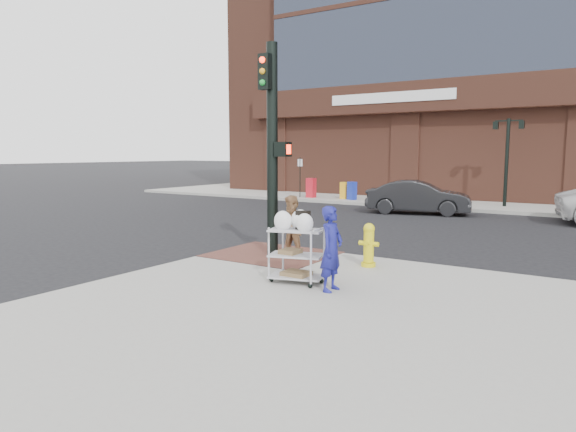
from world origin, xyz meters
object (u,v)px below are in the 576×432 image
Objects in this scene: lamp_post at (507,152)px; traffic_signal_pole at (272,144)px; utility_cart at (296,250)px; woman_blue at (332,249)px; sedan_dark at (418,197)px; pedestrian_tan at (293,228)px; fire_hydrant at (369,244)px.

lamp_post is 0.80× the size of traffic_signal_pole.
traffic_signal_pole reaches higher than utility_cart.
woman_blue is 13.74m from sedan_dark.
pedestrian_tan is (-2.06, 1.94, -0.02)m from woman_blue.
traffic_signal_pole is at bearing -99.24° from lamp_post.
woman_blue is at bearing -10.22° from utility_cart.
traffic_signal_pole is 5.22× the size of fire_hydrant.
fire_hydrant is (2.42, 0.19, -2.19)m from traffic_signal_pole.
pedestrian_tan is at bearing 171.12° from sedan_dark.
sedan_dark reaches higher than fire_hydrant.
lamp_post reaches higher than utility_cart.
lamp_post reaches higher than woman_blue.
traffic_signal_pole is 3.58× the size of utility_cart.
pedestrian_tan is 1.07× the size of utility_cart.
lamp_post is at bearing 81.27° from pedestrian_tan.
traffic_signal_pole is at bearing 52.10° from woman_blue.
lamp_post reaches higher than fire_hydrant.
fire_hydrant is at bearing 6.39° from pedestrian_tan.
traffic_signal_pole is 3.25× the size of woman_blue.
utility_cart is at bearing 78.78° from woman_blue.
sedan_dark is (-2.98, 13.41, -0.20)m from woman_blue.
woman_blue is (2.67, -2.01, -1.91)m from traffic_signal_pole.
woman_blue is 1.03× the size of pedestrian_tan.
lamp_post is 15.51m from pedestrian_tan.
sedan_dark is at bearing 103.67° from fire_hydrant.
fire_hydrant is at bearing 74.14° from utility_cart.
pedestrian_tan is (-1.86, -15.30, -1.72)m from lamp_post.
lamp_post is 4.18× the size of fire_hydrant.
sedan_dark is at bearing 99.20° from utility_cart.
woman_blue reaches higher than sedan_dark.
lamp_post is 2.87× the size of utility_cart.
lamp_post is at bearing 89.77° from fire_hydrant.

